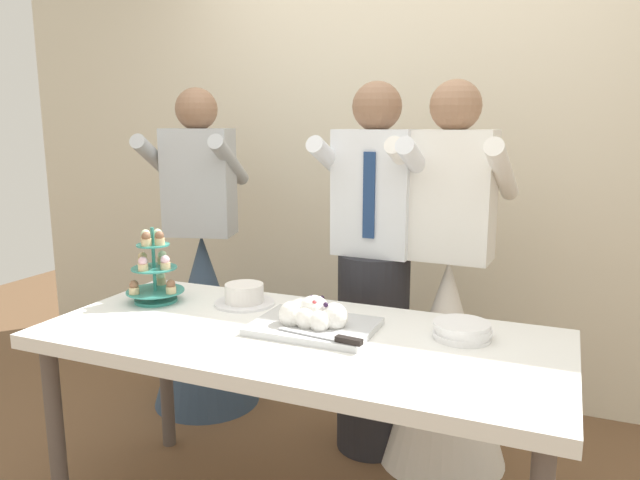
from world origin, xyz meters
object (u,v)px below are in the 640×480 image
Objects in this scene: cupcake_stand at (154,271)px; dessert_table at (298,353)px; person_bride at (446,335)px; person_guest at (204,297)px; main_cake_tray at (314,318)px; person_groom at (374,292)px; round_cake at (244,295)px; plate_stack at (462,330)px.

dessert_table is at bearing -8.87° from cupcake_stand.
person_bride and person_guest have the same top height.
main_cake_tray is at bearing -37.58° from person_guest.
person_guest reaches higher than dessert_table.
person_bride is (0.34, 0.65, -0.23)m from main_cake_tray.
cupcake_stand is 0.95m from person_groom.
dessert_table is 5.90× the size of cupcake_stand.
dessert_table is 1.08× the size of person_guest.
person_guest is (-0.91, 0.77, -0.12)m from dessert_table.
main_cake_tray is at bearing -4.89° from cupcake_stand.
main_cake_tray is 1.81× the size of round_cake.
plate_stack is at bearing 13.32° from main_cake_tray.
person_groom is at bearing 49.73° from round_cake.
person_groom reaches higher than dessert_table.
person_groom reaches higher than cupcake_stand.
person_guest is (-1.44, 0.61, -0.22)m from plate_stack.
person_bride reaches higher than main_cake_tray.
person_groom reaches higher than round_cake.
plate_stack is 0.70m from person_groom.
cupcake_stand is 1.27× the size of round_cake.
plate_stack is (1.22, 0.05, -0.10)m from cupcake_stand.
person_bride is (0.72, 0.48, -0.23)m from round_cake.
main_cake_tray is at bearing -24.52° from round_cake.
round_cake is (-0.33, 0.22, 0.11)m from dessert_table.
person_guest is (-0.95, 0.73, -0.23)m from main_cake_tray.
cupcake_stand is (-0.68, 0.11, 0.20)m from dessert_table.
person_guest is (-0.97, 0.09, -0.16)m from person_groom.
main_cake_tray is at bearing -117.73° from person_bride.
person_groom is at bearing 132.50° from plate_stack.
plate_stack is 1.58m from person_guest.
person_guest is at bearing 139.53° from dessert_table.
person_guest is at bearing 156.98° from plate_stack.
round_cake is 0.14× the size of person_bride.
dessert_table is at bearing -94.98° from person_groom.
person_bride is at bearing 62.27° from main_cake_tray.
cupcake_stand is 1.54× the size of plate_stack.
cupcake_stand is at bearing -71.47° from person_guest.
round_cake is at bearing 17.28° from cupcake_stand.
person_guest is at bearing 135.75° from round_cake.
round_cake reaches higher than plate_stack.
cupcake_stand is at bearing 171.13° from dessert_table.
cupcake_stand is at bearing -177.41° from plate_stack.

